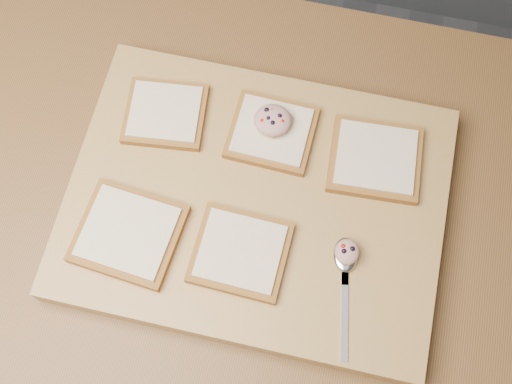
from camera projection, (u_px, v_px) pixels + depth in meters
ground at (193, 314)px, 1.76m from camera, size 4.00×4.00×0.00m
island_counter at (174, 276)px, 1.34m from camera, size 2.00×0.80×0.90m
cutting_board at (256, 203)px, 0.90m from camera, size 0.52×0.39×0.04m
bread_far_left at (165, 113)px, 0.92m from camera, size 0.12×0.12×0.02m
bread_far_center at (272, 132)px, 0.91m from camera, size 0.12×0.11×0.02m
bread_far_right at (375, 159)px, 0.89m from camera, size 0.13×0.12×0.02m
bread_near_left at (128, 233)px, 0.85m from camera, size 0.14×0.13×0.02m
bread_near_center at (240, 252)px, 0.84m from camera, size 0.12×0.12×0.02m
tuna_salad_dollop at (273, 120)px, 0.89m from camera, size 0.05×0.05×0.02m
spoon at (345, 264)px, 0.84m from camera, size 0.05×0.16×0.01m
spoon_salad at (347, 252)px, 0.83m from camera, size 0.03×0.04×0.02m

